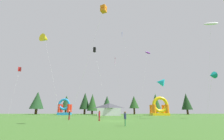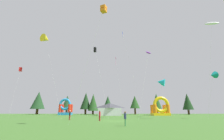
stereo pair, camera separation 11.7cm
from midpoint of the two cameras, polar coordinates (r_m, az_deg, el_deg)
name	(u,v)px [view 2 (the right image)]	position (r m, az deg, el deg)	size (l,w,h in m)	color
ground_plane	(112,121)	(27.41, 0.22, -17.97)	(120.00, 120.00, 0.00)	#3D6B28
kite_orange_box	(103,9)	(22.80, -3.12, 21.10)	(4.74, 2.46, 15.41)	orange
kite_yellow_delta	(45,39)	(43.85, -22.98, 10.35)	(7.90, 4.64, 20.27)	yellow
kite_cyan_delta	(160,82)	(45.60, 17.17, -4.28)	(3.05, 4.13, 10.50)	#19B7CC
kite_pink_diamond	(115,59)	(50.99, 1.16, 4.01)	(2.76, 2.44, 18.51)	#EA599E
kite_purple_parafoil	(148,53)	(39.06, 12.93, 6.09)	(4.57, 4.69, 15.52)	purple
kite_blue_diamond	(122,35)	(55.26, 3.80, 12.64)	(6.77, 5.64, 27.86)	blue
kite_red_box	(20,69)	(44.84, -30.37, 0.20)	(1.25, 3.43, 12.01)	red
kite_white_parafoil	(211,24)	(41.36, 32.29, 14.01)	(4.63, 2.26, 20.51)	white
kite_black_box	(95,50)	(37.56, -6.26, 7.24)	(3.72, 1.32, 16.15)	black
kite_teal_delta	(212,75)	(40.11, 32.63, -1.58)	(1.91, 3.79, 9.88)	#0C7F7A
person_far_side	(99,115)	(27.11, -4.57, -15.87)	(0.40, 0.40, 1.67)	#B21E26
person_midfield	(69,114)	(31.06, -15.13, -15.22)	(0.37, 0.37, 1.69)	#B21E26
person_near_camera	(125,117)	(18.44, 4.76, -16.70)	(0.33, 0.33, 1.58)	#33723F
inflatable_yellow_castle	(65,109)	(65.15, -16.69, -13.31)	(4.67, 3.92, 6.23)	#268CD8
inflatable_red_slide	(160,109)	(59.09, 17.00, -13.24)	(5.84, 4.89, 6.45)	yellow
festival_tent	(109,109)	(55.32, -0.92, -14.06)	(7.67, 3.79, 4.12)	silver
tree_row_0	(38,100)	(80.57, -25.31, -9.88)	(6.12, 6.12, 10.11)	#4C331E
tree_row_1	(66,102)	(72.59, -16.12, -11.12)	(4.37, 4.37, 8.03)	#4C331E
tree_row_2	(85,101)	(73.54, -9.64, -11.00)	(4.85, 4.85, 9.58)	#4C331E
tree_row_3	(93,102)	(71.59, -7.00, -11.55)	(4.54, 4.54, 8.87)	#4C331E
tree_row_4	(107,103)	(73.46, -1.69, -11.75)	(4.51, 4.51, 8.23)	#4C331E
tree_row_5	(134,102)	(71.37, 8.10, -11.46)	(4.28, 4.28, 7.99)	#4C331E
tree_row_6	(156,101)	(71.84, 15.66, -10.85)	(4.08, 4.08, 8.79)	#4C331E
tree_row_7	(187,102)	(79.55, 25.48, -10.28)	(4.67, 4.67, 9.20)	#4C331E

